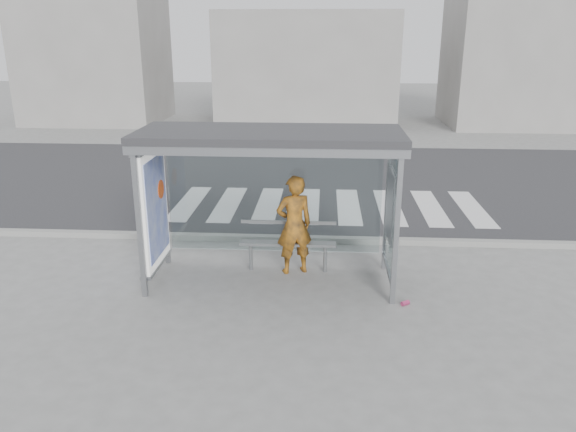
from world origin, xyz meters
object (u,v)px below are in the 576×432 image
at_px(bus_shelter, 248,168).
at_px(soda_can, 405,303).
at_px(person, 294,225).
at_px(bench, 288,243).

distance_m(bus_shelter, soda_can, 3.33).
relative_size(person, bench, 1.04).
xyz_separation_m(bench, soda_can, (1.94, -1.26, -0.49)).
xyz_separation_m(bus_shelter, person, (0.74, 0.37, -1.09)).
relative_size(person, soda_can, 13.19).
bearing_deg(soda_can, bench, 147.05).
height_order(bus_shelter, soda_can, bus_shelter).
distance_m(person, soda_can, 2.34).
bearing_deg(bench, bus_shelter, -145.16).
bearing_deg(soda_can, person, 146.92).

